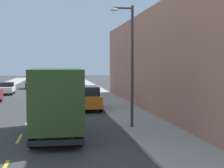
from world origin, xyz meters
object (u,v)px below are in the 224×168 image
(delivery_box_truck, at_px, (55,99))
(moving_black_sedan, at_px, (33,84))
(parked_wagon_teal, at_px, (73,83))
(parked_sedan_navy, at_px, (78,91))
(street_lamp, at_px, (130,57))
(parked_hatchback_white, at_px, (7,88))
(parked_suv_orange, at_px, (87,98))

(delivery_box_truck, height_order, moving_black_sedan, delivery_box_truck)
(parked_wagon_teal, bearing_deg, parked_sedan_navy, -90.40)
(street_lamp, relative_size, moving_black_sedan, 1.52)
(delivery_box_truck, relative_size, moving_black_sedan, 1.57)
(street_lamp, bearing_deg, parked_hatchback_white, 112.53)
(delivery_box_truck, bearing_deg, parked_sedan_navy, 83.16)
(parked_hatchback_white, bearing_deg, street_lamp, -67.47)
(parked_wagon_teal, relative_size, moving_black_sedan, 1.05)
(parked_wagon_teal, bearing_deg, parked_hatchback_white, -132.74)
(street_lamp, distance_m, delivery_box_truck, 4.84)
(delivery_box_truck, xyz_separation_m, parked_hatchback_white, (-6.06, 25.84, -1.20))
(delivery_box_truck, bearing_deg, parked_suv_orange, 75.76)
(parked_hatchback_white, distance_m, parked_suv_orange, 17.96)
(delivery_box_truck, xyz_separation_m, parked_wagon_teal, (2.58, 35.19, -1.15))
(parked_hatchback_white, height_order, moving_black_sedan, parked_hatchback_white)
(street_lamp, bearing_deg, parked_wagon_teal, 92.64)
(parked_suv_orange, distance_m, parked_wagon_teal, 25.11)
(parked_suv_orange, bearing_deg, parked_sedan_navy, 90.41)
(parked_suv_orange, bearing_deg, street_lamp, -79.80)
(parked_hatchback_white, bearing_deg, delivery_box_truck, -76.81)
(delivery_box_truck, distance_m, parked_wagon_teal, 35.30)
(parked_sedan_navy, height_order, parked_wagon_teal, parked_wagon_teal)
(parked_suv_orange, xyz_separation_m, parked_sedan_navy, (-0.08, 10.61, -0.24))
(parked_suv_orange, bearing_deg, delivery_box_truck, -104.24)
(parked_hatchback_white, distance_m, parked_sedan_navy, 9.97)
(delivery_box_truck, xyz_separation_m, parked_suv_orange, (2.56, 10.08, -0.97))
(parked_hatchback_white, relative_size, parked_sedan_navy, 0.88)
(parked_suv_orange, distance_m, parked_sedan_navy, 10.61)
(parked_hatchback_white, relative_size, moving_black_sedan, 0.89)
(moving_black_sedan, bearing_deg, parked_wagon_teal, -6.05)
(street_lamp, distance_m, moving_black_sedan, 35.61)
(parked_hatchback_white, bearing_deg, moving_black_sedan, 76.23)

